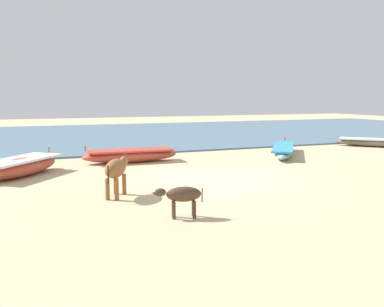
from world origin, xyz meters
TOP-DOWN VIEW (x-y plane):
  - ground at (0.00, 0.00)m, footprint 80.00×80.00m
  - sea_water at (0.00, 16.12)m, footprint 60.00×20.00m
  - fishing_boat_0 at (-1.65, 4.21)m, footprint 3.73×1.17m
  - fishing_boat_2 at (11.27, 4.33)m, footprint 3.63×3.60m
  - fishing_boat_3 at (5.01, 3.63)m, footprint 3.47×4.30m
  - fishing_boat_4 at (-5.60, 2.77)m, footprint 2.97×3.27m
  - cow_adult_brown at (-3.28, -1.10)m, footprint 0.99×1.40m
  - calf_far_dark at (-2.39, -3.45)m, footprint 1.01×0.47m

SIDE VIEW (x-z plane):
  - ground at x=0.00m, z-range 0.00..0.00m
  - sea_water at x=0.00m, z-range 0.00..0.08m
  - fishing_boat_3 at x=5.01m, z-range -0.08..0.53m
  - fishing_boat_2 at x=11.27m, z-range -0.08..0.54m
  - fishing_boat_0 at x=-1.65m, z-range -0.08..0.63m
  - fishing_boat_4 at x=-5.60m, z-range -0.08..0.70m
  - calf_far_dark at x=-2.39m, z-range 0.15..0.81m
  - cow_adult_brown at x=-3.28m, z-range 0.21..1.19m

